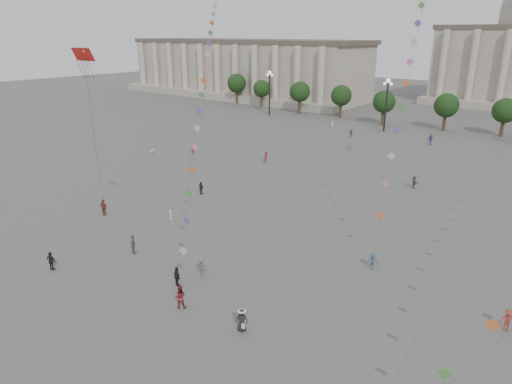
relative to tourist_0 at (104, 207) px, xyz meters
The scene contains 26 objects.
ground 20.45m from the tourist_0, 20.79° to the right, with size 360.00×360.00×0.00m, color #4E4B49.
hall_west 103.38m from the tourist_0, 122.83° to the left, with size 84.00×26.22×17.20m.
tree_row 73.42m from the tourist_0, 74.89° to the left, with size 137.12×5.12×8.00m.
lamp_post_far_west 68.19m from the tourist_0, 112.43° to the left, with size 2.00×0.90×10.65m.
lamp_post_mid_west 63.21m from the tourist_0, 86.26° to the left, with size 2.00×0.90×10.65m.
person_crowd_0 59.25m from the tourist_0, 74.66° to the left, with size 1.11×0.46×1.89m, color navy.
person_crowd_1 26.05m from the tourist_0, 130.12° to the left, with size 0.88×0.69×1.82m, color white.
person_crowd_2 27.75m from the tourist_0, 116.31° to the left, with size 1.09×0.63×1.68m, color maroon.
person_crowd_4 44.57m from the tourist_0, 81.61° to the left, with size 1.53×0.49×1.65m, color beige.
person_crowd_6 18.30m from the tourist_0, ahead, with size 1.13×0.65×1.76m, color #5B5B5F.
person_crowd_8 39.93m from the tourist_0, ahead, with size 1.07×0.62×1.66m, color maroon.
person_crowd_10 57.34m from the tourist_0, 94.74° to the left, with size 0.67×0.44×1.84m, color silver.
person_crowd_12 38.76m from the tourist_0, 53.77° to the left, with size 1.53×0.49×1.66m, color slate.
person_crowd_13 8.19m from the tourist_0, 23.12° to the left, with size 0.57×0.38×1.57m, color silver.
person_crowd_16 53.06m from the tourist_0, 88.05° to the left, with size 0.97×0.40×1.65m, color #5D5D62.
person_crowd_17 28.48m from the tourist_0, 89.17° to the left, with size 1.18×0.68×1.83m, color maroon.
person_crowd_20 12.22m from the tourist_0, 74.58° to the left, with size 0.95×0.40×1.63m, color black.
tourist_0 is the anchor object (origin of this frame).
tourist_1 18.39m from the tourist_0, 15.05° to the right, with size 1.00×0.42×1.71m, color black.
tourist_3 10.88m from the tourist_0, 19.14° to the right, with size 1.10×0.46×1.87m, color slate.
tourist_4 12.40m from the tourist_0, 53.03° to the right, with size 0.99×0.41×1.70m, color black.
kite_flyer_0 21.31m from the tourist_0, 18.19° to the right, with size 0.89×0.69×1.82m, color maroon.
kite_flyer_1 29.58m from the tourist_0, 15.22° to the left, with size 0.96×0.55×1.49m, color #2F4A6B.
hat_person 26.24m from the tourist_0, 12.82° to the right, with size 0.98×0.87×1.69m.
dragon_kite 18.75m from the tourist_0, 31.48° to the right, with size 5.43×3.04×18.97m.
kite_train_west 25.99m from the tourist_0, 90.19° to the left, with size 38.58×45.94×69.89m.
Camera 1 is at (24.05, -18.20, 19.32)m, focal length 32.00 mm.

